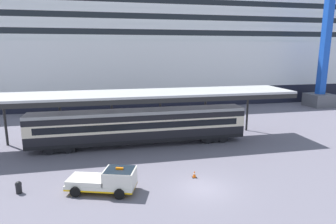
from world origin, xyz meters
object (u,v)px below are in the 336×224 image
at_px(traffic_cone_mid, 121,169).
at_px(dockside_crane, 330,21).
at_px(quay_bollard, 19,187).
at_px(cruise_ship, 164,49).
at_px(traffic_cone_near, 194,174).
at_px(train_carriage, 140,126).
at_px(service_truck, 108,180).

distance_m(traffic_cone_mid, dockside_crane, 48.86).
xyz_separation_m(traffic_cone_mid, quay_bollard, (-7.76, -2.12, 0.18)).
relative_size(cruise_ship, traffic_cone_near, 255.34).
height_order(cruise_ship, train_carriage, cruise_ship).
xyz_separation_m(train_carriage, dockside_crane, (37.19, 16.38, 13.47)).
bearing_deg(train_carriage, dockside_crane, 23.77).
bearing_deg(traffic_cone_mid, traffic_cone_near, -20.68).
bearing_deg(train_carriage, service_truck, -109.45).
bearing_deg(service_truck, traffic_cone_mid, 71.61).
height_order(traffic_cone_mid, quay_bollard, quay_bollard).
bearing_deg(cruise_ship, train_carriage, -105.72).
relative_size(traffic_cone_near, dockside_crane, 0.01).
bearing_deg(quay_bollard, service_truck, -10.64).
xyz_separation_m(train_carriage, traffic_cone_near, (3.44, -9.62, -2.01)).
distance_m(train_carriage, dockside_crane, 42.81).
bearing_deg(train_carriage, traffic_cone_near, -70.33).
relative_size(cruise_ship, quay_bollard, 166.12).
distance_m(train_carriage, service_truck, 11.41).
xyz_separation_m(dockside_crane, quay_bollard, (-47.61, -25.82, -15.27)).
bearing_deg(service_truck, cruise_ship, 73.41).
relative_size(service_truck, traffic_cone_mid, 8.11).
height_order(cruise_ship, quay_bollard, cruise_ship).
height_order(train_carriage, service_truck, train_carriage).
distance_m(cruise_ship, traffic_cone_near, 47.39).
bearing_deg(dockside_crane, traffic_cone_mid, -149.26).
bearing_deg(traffic_cone_near, cruise_ship, 81.64).
bearing_deg(service_truck, train_carriage, 70.55).
bearing_deg(quay_bollard, dockside_crane, 28.47).
relative_size(traffic_cone_near, quay_bollard, 0.65).
xyz_separation_m(cruise_ship, quay_bollard, (-20.57, -45.51, -10.46)).
distance_m(cruise_ship, quay_bollard, 51.02).
bearing_deg(service_truck, dockside_crane, 33.45).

